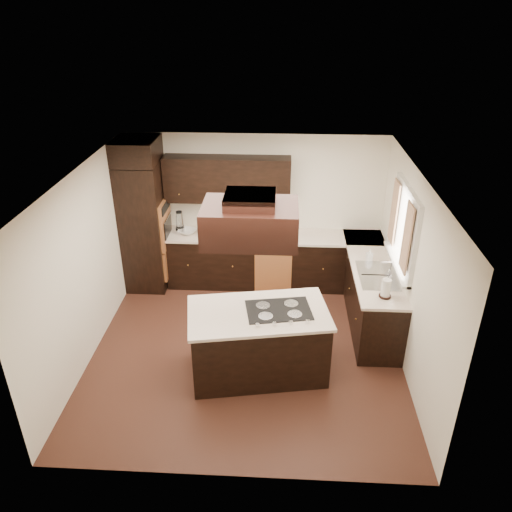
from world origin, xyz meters
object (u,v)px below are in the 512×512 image
at_px(spice_rack, 211,228).
at_px(island, 258,343).
at_px(range_hood, 250,223).
at_px(oven_column, 145,227).

bearing_deg(spice_rack, island, -69.33).
bearing_deg(range_hood, island, 49.75).
height_order(island, spice_rack, spice_rack).
xyz_separation_m(oven_column, spice_rack, (1.08, 0.03, -0.01)).
relative_size(island, range_hood, 1.59).
bearing_deg(oven_column, island, -47.62).
relative_size(oven_column, spice_rack, 6.92).
distance_m(oven_column, spice_rack, 1.08).
distance_m(oven_column, island, 2.98).
bearing_deg(range_hood, spice_rack, 109.25).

